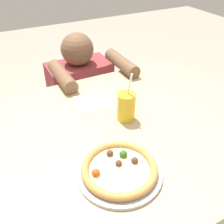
# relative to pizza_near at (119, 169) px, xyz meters

# --- Properties ---
(dining_table) EXTENTS (1.29, 0.92, 0.75)m
(dining_table) POSITION_rel_pizza_near_xyz_m (0.06, 0.19, -0.12)
(dining_table) COLOR tan
(dining_table) RESTS_ON ground
(pizza_near) EXTENTS (0.27, 0.27, 0.04)m
(pizza_near) POSITION_rel_pizza_near_xyz_m (0.00, 0.00, 0.00)
(pizza_near) COLOR #B7B7BC
(pizza_near) RESTS_ON dining_table
(drink_cup_colored) EXTENTS (0.07, 0.07, 0.21)m
(drink_cup_colored) POSITION_rel_pizza_near_xyz_m (0.17, 0.25, 0.04)
(drink_cup_colored) COLOR gold
(drink_cup_colored) RESTS_ON dining_table
(paper_napkin) EXTENTS (0.18, 0.17, 0.00)m
(paper_napkin) POSITION_rel_pizza_near_xyz_m (0.10, 0.42, -0.02)
(paper_napkin) COLOR white
(paper_napkin) RESTS_ON dining_table
(diner_seated) EXTENTS (0.41, 0.52, 0.91)m
(diner_seated) POSITION_rel_pizza_near_xyz_m (0.21, 0.89, -0.35)
(diner_seated) COLOR #333847
(diner_seated) RESTS_ON ground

